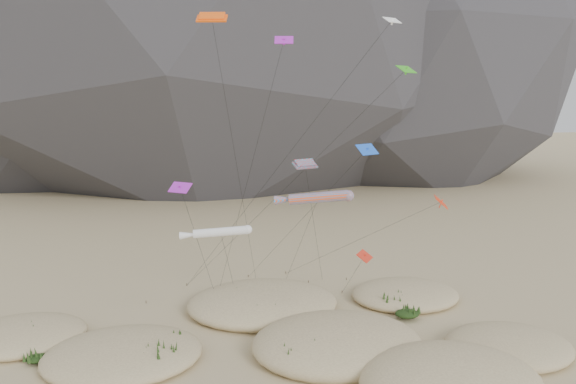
% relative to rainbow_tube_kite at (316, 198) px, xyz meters
% --- Properties ---
extents(dunes, '(53.06, 38.29, 3.94)m').
position_rel_rainbow_tube_kite_xyz_m(dunes, '(-3.82, -5.50, -12.03)').
color(dunes, '#CCB789').
rests_on(dunes, ground).
extents(dune_grass, '(43.00, 29.13, 1.54)m').
position_rel_rainbow_tube_kite_xyz_m(dune_grass, '(-3.34, -7.02, -11.84)').
color(dune_grass, black).
rests_on(dune_grass, ground).
extents(kite_stakes, '(23.36, 8.26, 0.30)m').
position_rel_rainbow_tube_kite_xyz_m(kite_stakes, '(-2.88, 12.90, -12.55)').
color(kite_stakes, '#3F2D1E').
rests_on(kite_stakes, ground).
extents(rainbow_tube_kite, '(7.05, 15.49, 13.52)m').
position_rel_rainbow_tube_kite_xyz_m(rainbow_tube_kite, '(0.00, 0.00, 0.00)').
color(rainbow_tube_kite, '#FE521A').
rests_on(rainbow_tube_kite, ground).
extents(white_tube_kite, '(6.32, 16.07, 11.40)m').
position_rel_rainbow_tube_kite_xyz_m(white_tube_kite, '(-9.30, -3.48, -1.91)').
color(white_tube_kite, silver).
rests_on(white_tube_kite, ground).
extents(orange_parafoil, '(7.16, 14.62, 28.92)m').
position_rel_rainbow_tube_kite_xyz_m(orange_parafoil, '(-8.90, 1.20, 15.34)').
color(orange_parafoil, '#F5510C').
rests_on(orange_parafoil, ground).
extents(multi_parafoil, '(6.89, 14.42, 16.26)m').
position_rel_rainbow_tube_kite_xyz_m(multi_parafoil, '(-0.96, 0.15, 2.93)').
color(multi_parafoil, red).
rests_on(multi_parafoil, ground).
extents(delta_kites, '(25.56, 24.09, 29.00)m').
position_rel_rainbow_tube_kite_xyz_m(delta_kites, '(3.09, -0.04, 4.67)').
color(delta_kites, white).
rests_on(delta_kites, ground).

